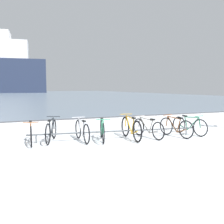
{
  "coord_description": "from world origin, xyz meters",
  "views": [
    {
      "loc": [
        -2.28,
        -4.14,
        1.82
      ],
      "look_at": [
        1.56,
        5.43,
        0.8
      ],
      "focal_mm": 40.26,
      "sensor_mm": 36.0,
      "label": 1
    }
  ],
  "objects_px": {
    "bicycle_2": "(82,131)",
    "bicycle_6": "(176,127)",
    "bicycle_1": "(51,131)",
    "bicycle_4": "(131,128)",
    "bicycle_7": "(189,125)",
    "bicycle_0": "(31,133)",
    "bicycle_3": "(102,130)",
    "bicycle_5": "(148,128)"
  },
  "relations": [
    {
      "from": "bicycle_3",
      "to": "bicycle_7",
      "type": "relative_size",
      "value": 1.0
    },
    {
      "from": "bicycle_7",
      "to": "bicycle_2",
      "type": "bearing_deg",
      "value": 174.69
    },
    {
      "from": "bicycle_5",
      "to": "bicycle_4",
      "type": "bearing_deg",
      "value": -178.65
    },
    {
      "from": "bicycle_3",
      "to": "bicycle_1",
      "type": "bearing_deg",
      "value": 162.91
    },
    {
      "from": "bicycle_7",
      "to": "bicycle_1",
      "type": "bearing_deg",
      "value": 172.48
    },
    {
      "from": "bicycle_5",
      "to": "bicycle_0",
      "type": "bearing_deg",
      "value": 172.64
    },
    {
      "from": "bicycle_6",
      "to": "bicycle_7",
      "type": "xyz_separation_m",
      "value": [
        0.76,
        0.17,
        -0.01
      ]
    },
    {
      "from": "bicycle_1",
      "to": "bicycle_4",
      "type": "distance_m",
      "value": 2.74
    },
    {
      "from": "bicycle_2",
      "to": "bicycle_6",
      "type": "bearing_deg",
      "value": -9.22
    },
    {
      "from": "bicycle_2",
      "to": "bicycle_6",
      "type": "height_order",
      "value": "bicycle_6"
    },
    {
      "from": "bicycle_0",
      "to": "bicycle_4",
      "type": "height_order",
      "value": "bicycle_4"
    },
    {
      "from": "bicycle_6",
      "to": "bicycle_7",
      "type": "distance_m",
      "value": 0.78
    },
    {
      "from": "bicycle_1",
      "to": "bicycle_4",
      "type": "height_order",
      "value": "bicycle_4"
    },
    {
      "from": "bicycle_0",
      "to": "bicycle_1",
      "type": "relative_size",
      "value": 1.04
    },
    {
      "from": "bicycle_5",
      "to": "bicycle_3",
      "type": "bearing_deg",
      "value": 176.61
    },
    {
      "from": "bicycle_1",
      "to": "bicycle_2",
      "type": "bearing_deg",
      "value": -16.55
    },
    {
      "from": "bicycle_3",
      "to": "bicycle_5",
      "type": "height_order",
      "value": "bicycle_3"
    },
    {
      "from": "bicycle_4",
      "to": "bicycle_0",
      "type": "bearing_deg",
      "value": 170.85
    },
    {
      "from": "bicycle_0",
      "to": "bicycle_1",
      "type": "bearing_deg",
      "value": 7.59
    },
    {
      "from": "bicycle_4",
      "to": "bicycle_3",
      "type": "bearing_deg",
      "value": 173.42
    },
    {
      "from": "bicycle_0",
      "to": "bicycle_7",
      "type": "distance_m",
      "value": 5.83
    },
    {
      "from": "bicycle_5",
      "to": "bicycle_6",
      "type": "height_order",
      "value": "bicycle_6"
    },
    {
      "from": "bicycle_2",
      "to": "bicycle_4",
      "type": "xyz_separation_m",
      "value": [
        1.68,
        -0.33,
        0.03
      ]
    },
    {
      "from": "bicycle_0",
      "to": "bicycle_3",
      "type": "relative_size",
      "value": 1.0
    },
    {
      "from": "bicycle_3",
      "to": "bicycle_7",
      "type": "height_order",
      "value": "bicycle_3"
    },
    {
      "from": "bicycle_3",
      "to": "bicycle_2",
      "type": "bearing_deg",
      "value": 162.1
    },
    {
      "from": "bicycle_1",
      "to": "bicycle_5",
      "type": "relative_size",
      "value": 0.93
    },
    {
      "from": "bicycle_0",
      "to": "bicycle_7",
      "type": "height_order",
      "value": "bicycle_7"
    },
    {
      "from": "bicycle_4",
      "to": "bicycle_6",
      "type": "height_order",
      "value": "bicycle_4"
    },
    {
      "from": "bicycle_1",
      "to": "bicycle_3",
      "type": "height_order",
      "value": "bicycle_1"
    },
    {
      "from": "bicycle_2",
      "to": "bicycle_6",
      "type": "relative_size",
      "value": 1.04
    },
    {
      "from": "bicycle_0",
      "to": "bicycle_3",
      "type": "xyz_separation_m",
      "value": [
        2.29,
        -0.42,
        0.02
      ]
    },
    {
      "from": "bicycle_4",
      "to": "bicycle_7",
      "type": "height_order",
      "value": "bicycle_4"
    },
    {
      "from": "bicycle_0",
      "to": "bicycle_2",
      "type": "height_order",
      "value": "bicycle_2"
    },
    {
      "from": "bicycle_2",
      "to": "bicycle_5",
      "type": "relative_size",
      "value": 0.97
    },
    {
      "from": "bicycle_4",
      "to": "bicycle_5",
      "type": "bearing_deg",
      "value": 1.35
    },
    {
      "from": "bicycle_6",
      "to": "bicycle_1",
      "type": "bearing_deg",
      "value": 169.09
    },
    {
      "from": "bicycle_7",
      "to": "bicycle_5",
      "type": "bearing_deg",
      "value": 177.64
    },
    {
      "from": "bicycle_5",
      "to": "bicycle_6",
      "type": "xyz_separation_m",
      "value": [
        1.03,
        -0.24,
        0.01
      ]
    },
    {
      "from": "bicycle_0",
      "to": "bicycle_5",
      "type": "relative_size",
      "value": 0.96
    },
    {
      "from": "bicycle_2",
      "to": "bicycle_4",
      "type": "bearing_deg",
      "value": -11.09
    },
    {
      "from": "bicycle_7",
      "to": "bicycle_3",
      "type": "bearing_deg",
      "value": 177.13
    }
  ]
}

